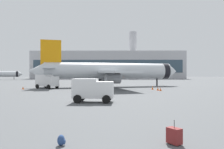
# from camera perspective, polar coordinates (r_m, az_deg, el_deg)

# --- Properties ---
(airplane_at_gate) EXTENTS (35.19, 32.08, 10.50)m
(airplane_at_gate) POSITION_cam_1_polar(r_m,az_deg,el_deg) (52.93, -0.63, 0.83)
(airplane_at_gate) COLOR silver
(airplane_at_gate) RESTS_ON ground
(service_truck) EXTENTS (5.25, 4.35, 2.90)m
(service_truck) POSITION_cam_1_polar(r_m,az_deg,el_deg) (49.19, -16.13, -1.53)
(service_truck) COLOR white
(service_truck) RESTS_ON ground
(cargo_van) EXTENTS (4.51, 2.55, 2.60)m
(cargo_van) POSITION_cam_1_polar(r_m,az_deg,el_deg) (24.96, -4.90, -3.68)
(cargo_van) COLOR white
(cargo_van) RESTS_ON ground
(safety_cone_near) EXTENTS (0.44, 0.44, 0.73)m
(safety_cone_near) POSITION_cam_1_polar(r_m,az_deg,el_deg) (44.88, 10.18, -3.30)
(safety_cone_near) COLOR #F2590C
(safety_cone_near) RESTS_ON ground
(safety_cone_mid) EXTENTS (0.44, 0.44, 0.66)m
(safety_cone_mid) POSITION_cam_1_polar(r_m,az_deg,el_deg) (48.20, -21.54, -3.10)
(safety_cone_mid) COLOR #F2590C
(safety_cone_mid) RESTS_ON ground
(safety_cone_far) EXTENTS (0.44, 0.44, 0.73)m
(safety_cone_far) POSITION_cam_1_polar(r_m,az_deg,el_deg) (42.91, 11.50, -3.47)
(safety_cone_far) COLOR #F2590C
(safety_cone_far) RESTS_ON ground
(safety_cone_outer) EXTENTS (0.44, 0.44, 0.65)m
(safety_cone_outer) POSITION_cam_1_polar(r_m,az_deg,el_deg) (41.95, 12.15, -3.60)
(safety_cone_outer) COLOR #F2590C
(safety_cone_outer) RESTS_ON ground
(rolling_suitcase) EXTENTS (0.69, 0.75, 1.10)m
(rolling_suitcase) POSITION_cam_1_polar(r_m,az_deg,el_deg) (10.86, 15.43, -14.66)
(rolling_suitcase) COLOR maroon
(rolling_suitcase) RESTS_ON ground
(traveller_backpack) EXTENTS (0.36, 0.40, 0.48)m
(traveller_backpack) POSITION_cam_1_polar(r_m,az_deg,el_deg) (10.61, -12.66, -15.91)
(traveller_backpack) COLOR navy
(traveller_backpack) RESTS_ON ground
(terminal_building) EXTENTS (87.20, 17.27, 27.73)m
(terminal_building) POSITION_cam_1_polar(r_m,az_deg,el_deg) (133.69, -0.92, 2.39)
(terminal_building) COLOR #B2B2B7
(terminal_building) RESTS_ON ground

